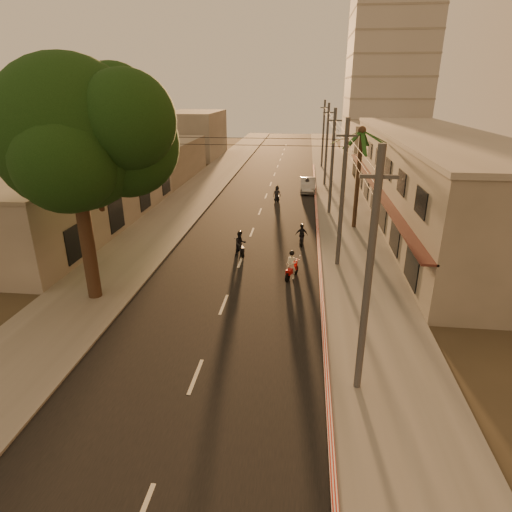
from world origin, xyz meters
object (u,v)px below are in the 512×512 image
object	(u,v)px
broadleaf_tree	(80,135)
scooter_mid_a	(240,244)
scooter_red	(292,266)
scooter_far_b	(307,186)
parked_car	(308,185)
scooter_mid_b	(302,235)
scooter_far_a	(277,194)
palm_tree	(362,136)

from	to	relation	value
broadleaf_tree	scooter_mid_a	bearing A→B (deg)	47.33
scooter_red	broadleaf_tree	bearing A→B (deg)	-139.06
scooter_red	scooter_far_b	size ratio (longest dim) A/B	1.12
scooter_mid_a	parked_car	bearing A→B (deg)	52.73
scooter_mid_b	scooter_far_a	distance (m)	12.55
scooter_far_a	scooter_far_b	world-z (taller)	scooter_far_a
scooter_mid_a	scooter_far_b	world-z (taller)	scooter_mid_a
palm_tree	scooter_mid_b	world-z (taller)	palm_tree
broadleaf_tree	scooter_red	world-z (taller)	broadleaf_tree
scooter_red	parked_car	bearing A→B (deg)	108.96
scooter_far_a	palm_tree	bearing A→B (deg)	-62.78
broadleaf_tree	scooter_mid_b	world-z (taller)	broadleaf_tree
broadleaf_tree	palm_tree	distance (m)	20.18
scooter_mid_b	parked_car	distance (m)	16.87
scooter_far_a	broadleaf_tree	bearing A→B (deg)	-123.00
broadleaf_tree	scooter_far_b	size ratio (longest dim) A/B	7.71
broadleaf_tree	parked_car	distance (m)	29.57
scooter_mid_b	scooter_mid_a	bearing A→B (deg)	-147.98
scooter_red	scooter_mid_a	size ratio (longest dim) A/B	1.02
palm_tree	scooter_far_b	size ratio (longest dim) A/B	5.23
scooter_mid_b	scooter_far_b	xyz separation A→B (m)	(0.33, 16.41, 0.02)
scooter_mid_b	palm_tree	bearing A→B (deg)	46.38
palm_tree	parked_car	xyz separation A→B (m)	(-3.70, 12.52, -6.41)
scooter_red	scooter_mid_a	world-z (taller)	scooter_red
scooter_mid_a	scooter_red	bearing A→B (deg)	-67.95
scooter_mid_a	parked_car	size ratio (longest dim) A/B	0.39
scooter_mid_a	scooter_mid_b	size ratio (longest dim) A/B	1.08
broadleaf_tree	scooter_far_a	world-z (taller)	broadleaf_tree
palm_tree	scooter_far_a	distance (m)	12.23
parked_car	scooter_mid_a	bearing A→B (deg)	-103.23
scooter_mid_a	scooter_far_b	size ratio (longest dim) A/B	1.10
palm_tree	scooter_mid_b	distance (m)	8.80
scooter_far_a	parked_car	world-z (taller)	scooter_far_a
scooter_far_b	scooter_mid_a	bearing A→B (deg)	-117.37
scooter_mid_a	scooter_far_b	distance (m)	19.45
broadleaf_tree	scooter_far_b	xyz separation A→B (m)	(10.81, 25.92, -7.75)
scooter_mid_b	parked_car	xyz separation A→B (m)	(0.43, 16.86, 0.04)
scooter_red	scooter_far_b	world-z (taller)	scooter_red
scooter_mid_a	scooter_mid_b	bearing A→B (deg)	7.81
scooter_mid_b	scooter_far_b	distance (m)	16.41
scooter_mid_a	broadleaf_tree	bearing A→B (deg)	-156.94
scooter_mid_b	scooter_far_a	bearing A→B (deg)	101.94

